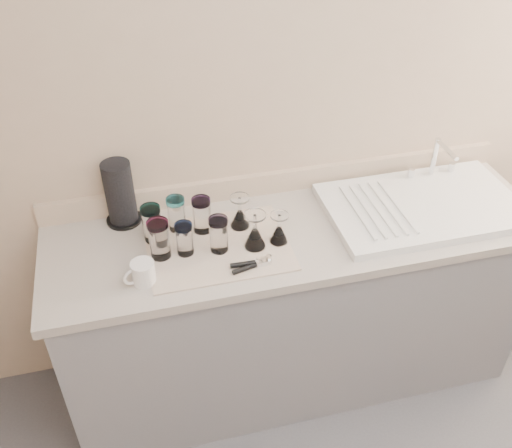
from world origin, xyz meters
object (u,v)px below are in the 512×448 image
object	(u,v)px
tumbler_magenta	(159,239)
can_opener	(251,265)
goblet_back_left	(240,216)
goblet_front_left	(255,235)
tumbler_lavender	(219,234)
white_mug	(143,273)
tumbler_teal	(152,223)
goblet_front_right	(279,232)
tumbler_purple	(202,215)
tumbler_cyan	(177,214)
paper_towel_roll	(120,194)
tumbler_blue	(184,239)
sink_unit	(423,205)

from	to	relation	value
tumbler_magenta	can_opener	xyz separation A→B (m)	(0.32, -0.15, -0.07)
goblet_back_left	goblet_front_left	xyz separation A→B (m)	(0.03, -0.14, 0.00)
tumbler_magenta	tumbler_lavender	size ratio (longest dim) A/B	1.09
white_mug	tumbler_lavender	bearing A→B (deg)	18.79
tumbler_teal	tumbler_lavender	size ratio (longest dim) A/B	1.05
goblet_back_left	goblet_front_right	size ratio (longest dim) A/B	1.09
tumbler_purple	tumbler_lavender	xyz separation A→B (m)	(0.04, -0.14, -0.00)
goblet_front_left	tumbler_purple	bearing A→B (deg)	140.51
goblet_front_left	goblet_front_right	xyz separation A→B (m)	(0.10, 0.01, -0.01)
tumbler_cyan	tumbler_magenta	distance (m)	0.17
tumbler_purple	paper_towel_roll	world-z (taller)	paper_towel_roll
tumbler_blue	goblet_front_right	bearing A→B (deg)	-3.36
tumbler_blue	goblet_front_left	world-z (taller)	goblet_front_left
tumbler_magenta	goblet_front_right	bearing A→B (deg)	-3.32
tumbler_magenta	tumbler_purple	bearing A→B (deg)	32.78
tumbler_magenta	tumbler_lavender	xyz separation A→B (m)	(0.22, -0.02, -0.01)
sink_unit	tumbler_magenta	xyz separation A→B (m)	(-1.12, -0.04, 0.07)
goblet_back_left	paper_towel_roll	bearing A→B (deg)	160.41
sink_unit	tumbler_blue	distance (m)	1.03
tumbler_magenta	can_opener	distance (m)	0.36
goblet_front_right	goblet_back_left	bearing A→B (deg)	133.05
goblet_front_left	white_mug	bearing A→B (deg)	-168.41
tumbler_magenta	tumbler_blue	world-z (taller)	tumbler_magenta
tumbler_cyan	goblet_front_right	world-z (taller)	tumbler_cyan
tumbler_magenta	goblet_back_left	world-z (taller)	tumbler_magenta
tumbler_cyan	white_mug	size ratio (longest dim) A/B	1.12
sink_unit	tumbler_lavender	xyz separation A→B (m)	(-0.89, -0.06, 0.06)
can_opener	paper_towel_roll	bearing A→B (deg)	136.67
tumbler_teal	goblet_back_left	world-z (taller)	tumbler_teal
sink_unit	tumbler_teal	distance (m)	1.14
sink_unit	can_opener	distance (m)	0.82
goblet_front_right	white_mug	world-z (taller)	goblet_front_right
tumbler_teal	paper_towel_roll	world-z (taller)	paper_towel_roll
tumbler_cyan	goblet_front_left	bearing A→B (deg)	-33.62
can_opener	white_mug	distance (m)	0.40
tumbler_lavender	goblet_front_left	distance (m)	0.14
tumbler_purple	tumbler_lavender	world-z (taller)	tumbler_purple
tumbler_purple	tumbler_magenta	distance (m)	0.22
tumbler_teal	white_mug	world-z (taller)	tumbler_teal
tumbler_magenta	tumbler_lavender	distance (m)	0.22
tumbler_purple	white_mug	distance (m)	0.36
tumbler_cyan	goblet_front_left	distance (m)	0.33
goblet_front_right	can_opener	bearing A→B (deg)	-139.49
tumbler_teal	can_opener	size ratio (longest dim) A/B	0.98
tumbler_magenta	tumbler_blue	xyz separation A→B (m)	(0.09, -0.01, -0.01)
sink_unit	paper_towel_roll	distance (m)	1.26
goblet_back_left	goblet_front_left	distance (m)	0.14
tumbler_purple	tumbler_blue	bearing A→B (deg)	-125.91
tumbler_purple	goblet_front_left	size ratio (longest dim) A/B	0.99
tumbler_magenta	goblet_front_left	bearing A→B (deg)	-5.01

